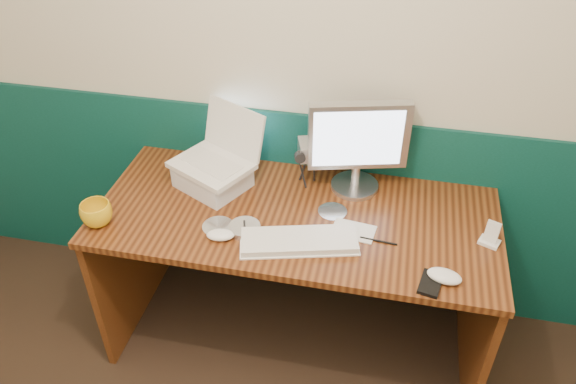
% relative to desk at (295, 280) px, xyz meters
% --- Properties ---
extents(back_wall, '(3.50, 0.04, 2.50)m').
position_rel_desk_xyz_m(back_wall, '(-0.13, 0.37, 0.88)').
color(back_wall, beige).
rests_on(back_wall, ground).
extents(wainscot, '(3.48, 0.02, 1.00)m').
position_rel_desk_xyz_m(wainscot, '(-0.13, 0.36, 0.12)').
color(wainscot, '#08372F').
rests_on(wainscot, ground).
extents(desk, '(1.60, 0.70, 0.75)m').
position_rel_desk_xyz_m(desk, '(0.00, 0.00, 0.00)').
color(desk, '#3A190A').
rests_on(desk, ground).
extents(laptop_riser, '(0.34, 0.32, 0.09)m').
position_rel_desk_xyz_m(laptop_riser, '(-0.38, 0.11, 0.42)').
color(laptop_riser, silver).
rests_on(laptop_riser, desk).
extents(laptop, '(0.38, 0.35, 0.26)m').
position_rel_desk_xyz_m(laptop, '(-0.38, 0.11, 0.60)').
color(laptop, white).
rests_on(laptop, laptop_riser).
extents(monitor, '(0.42, 0.21, 0.40)m').
position_rel_desk_xyz_m(monitor, '(0.21, 0.23, 0.58)').
color(monitor, '#B9BABE').
rests_on(monitor, desk).
extents(keyboard, '(0.45, 0.25, 0.02)m').
position_rel_desk_xyz_m(keyboard, '(0.05, -0.17, 0.39)').
color(keyboard, white).
rests_on(keyboard, desk).
extents(mouse_right, '(0.13, 0.09, 0.04)m').
position_rel_desk_xyz_m(mouse_right, '(0.57, -0.25, 0.39)').
color(mouse_right, white).
rests_on(mouse_right, desk).
extents(mouse_left, '(0.12, 0.08, 0.04)m').
position_rel_desk_xyz_m(mouse_left, '(-0.25, -0.20, 0.39)').
color(mouse_left, white).
rests_on(mouse_left, desk).
extents(mug, '(0.15, 0.15, 0.10)m').
position_rel_desk_xyz_m(mug, '(-0.74, -0.22, 0.42)').
color(mug, gold).
rests_on(mug, desk).
extents(camcorder, '(0.12, 0.14, 0.18)m').
position_rel_desk_xyz_m(camcorder, '(0.00, 0.22, 0.47)').
color(camcorder, '#BAB9BE').
rests_on(camcorder, desk).
extents(cd_spindle, '(0.12, 0.12, 0.03)m').
position_rel_desk_xyz_m(cd_spindle, '(-0.17, -0.14, 0.39)').
color(cd_spindle, silver).
rests_on(cd_spindle, desk).
extents(cd_loose_a, '(0.12, 0.12, 0.00)m').
position_rel_desk_xyz_m(cd_loose_a, '(-0.28, -0.14, 0.38)').
color(cd_loose_a, silver).
rests_on(cd_loose_a, desk).
extents(cd_loose_b, '(0.12, 0.12, 0.00)m').
position_rel_desk_xyz_m(cd_loose_b, '(0.14, 0.05, 0.38)').
color(cd_loose_b, silver).
rests_on(cd_loose_b, desk).
extents(pen, '(0.14, 0.02, 0.01)m').
position_rel_desk_xyz_m(pen, '(0.34, -0.10, 0.38)').
color(pen, black).
rests_on(pen, desk).
extents(papers, '(0.18, 0.13, 0.00)m').
position_rel_desk_xyz_m(papers, '(0.24, -0.06, 0.38)').
color(papers, silver).
rests_on(papers, desk).
extents(dock, '(0.09, 0.08, 0.01)m').
position_rel_desk_xyz_m(dock, '(0.74, -0.02, 0.38)').
color(dock, white).
rests_on(dock, desk).
extents(music_player, '(0.06, 0.04, 0.09)m').
position_rel_desk_xyz_m(music_player, '(0.74, -0.02, 0.43)').
color(music_player, white).
rests_on(music_player, dock).
extents(pda, '(0.09, 0.13, 0.01)m').
position_rel_desk_xyz_m(pda, '(0.53, -0.28, 0.38)').
color(pda, black).
rests_on(pda, desk).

